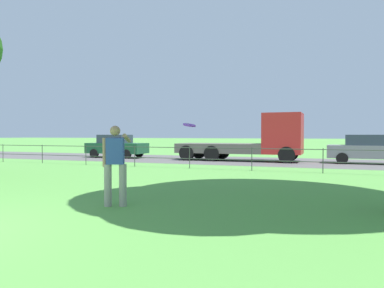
{
  "coord_description": "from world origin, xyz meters",
  "views": [
    {
      "loc": [
        6.18,
        -3.46,
        1.54
      ],
      "look_at": [
        1.84,
        7.61,
        1.24
      ],
      "focal_mm": 34.31,
      "sensor_mm": 36.0,
      "label": 1
    }
  ],
  "objects": [
    {
      "name": "frisbee",
      "position": [
        3.32,
        3.69,
        1.74
      ],
      "size": [
        0.37,
        0.37,
        0.09
      ],
      "color": "purple"
    },
    {
      "name": "street_strip",
      "position": [
        0.0,
        17.81,
        0.0
      ],
      "size": [
        80.0,
        7.23,
        0.01
      ],
      "primitive_type": "cube",
      "color": "#565454",
      "rests_on": "ground"
    },
    {
      "name": "flatbed_truck_far_left",
      "position": [
        1.93,
        17.79,
        1.22
      ],
      "size": [
        7.32,
        2.48,
        2.75
      ],
      "color": "#B22323",
      "rests_on": "ground"
    },
    {
      "name": "park_fence",
      "position": [
        0.0,
        12.0,
        0.66
      ],
      "size": [
        28.66,
        0.04,
        1.0
      ],
      "color": "#333833",
      "rests_on": "ground"
    },
    {
      "name": "person_thrower",
      "position": [
        1.79,
        3.24,
        0.94
      ],
      "size": [
        0.48,
        0.85,
        1.73
      ],
      "color": "gray",
      "rests_on": "ground"
    },
    {
      "name": "car_dark_green_right",
      "position": [
        -7.56,
        17.63,
        0.78
      ],
      "size": [
        4.02,
        1.85,
        1.54
      ],
      "color": "#194C2D",
      "rests_on": "ground"
    },
    {
      "name": "car_grey_center",
      "position": [
        7.74,
        17.99,
        0.78
      ],
      "size": [
        4.05,
        1.91,
        1.54
      ],
      "color": "slate",
      "rests_on": "ground"
    }
  ]
}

